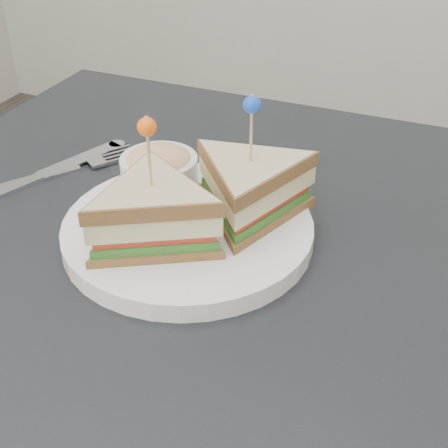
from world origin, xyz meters
TOP-DOWN VIEW (x-y plane):
  - table at (0.00, 0.00)m, footprint 0.80×0.80m
  - plate_meal at (-0.03, 0.05)m, footprint 0.27×0.25m
  - cutlery_fork at (-0.23, 0.10)m, footprint 0.13×0.18m
  - cutlery_knife at (-0.24, 0.09)m, footprint 0.09×0.19m

SIDE VIEW (x-z plane):
  - table at x=0.00m, z-range 0.30..1.05m
  - cutlery_fork at x=-0.23m, z-range 0.75..0.76m
  - cutlery_knife at x=-0.24m, z-range 0.75..0.76m
  - plate_meal at x=-0.03m, z-range 0.72..0.86m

